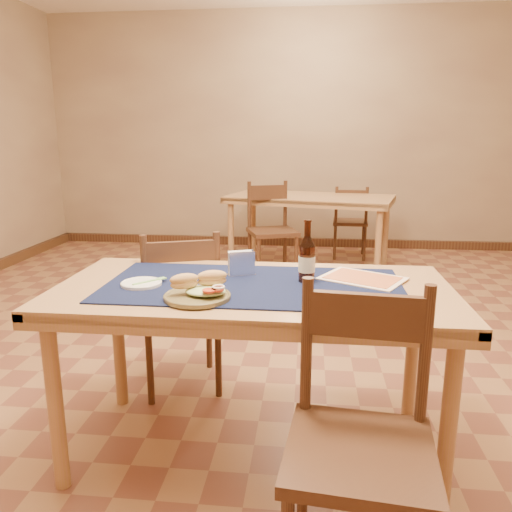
# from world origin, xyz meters

# --- Properties ---
(room) EXTENTS (6.04, 7.04, 2.84)m
(room) POSITION_xyz_m (0.00, 0.00, 1.40)
(room) COLOR #8F613E
(room) RESTS_ON ground
(main_table) EXTENTS (1.60, 0.80, 0.75)m
(main_table) POSITION_xyz_m (0.00, -0.80, 0.67)
(main_table) COLOR #A4744D
(main_table) RESTS_ON ground
(placemat) EXTENTS (1.20, 0.60, 0.01)m
(placemat) POSITION_xyz_m (0.00, -0.80, 0.75)
(placemat) COLOR #10173C
(placemat) RESTS_ON main_table
(baseboard) EXTENTS (6.00, 7.00, 0.10)m
(baseboard) POSITION_xyz_m (0.00, 0.00, 0.05)
(baseboard) COLOR #462C19
(baseboard) RESTS_ON ground
(back_table) EXTENTS (1.81, 1.20, 0.75)m
(back_table) POSITION_xyz_m (0.22, 2.46, 0.67)
(back_table) COLOR #A4744D
(back_table) RESTS_ON ground
(chair_main_far) EXTENTS (0.52, 0.52, 0.89)m
(chair_main_far) POSITION_xyz_m (-0.44, -0.29, 0.46)
(chair_main_far) COLOR #462C19
(chair_main_far) RESTS_ON ground
(chair_main_near) EXTENTS (0.46, 0.46, 0.92)m
(chair_main_near) POSITION_xyz_m (0.39, -1.41, 0.48)
(chair_main_near) COLOR #462C19
(chair_main_near) RESTS_ON ground
(chair_back_near) EXTENTS (0.55, 0.55, 0.93)m
(chair_back_near) POSITION_xyz_m (-0.14, 1.99, 0.48)
(chair_back_near) COLOR #462C19
(chair_back_near) RESTS_ON ground
(chair_back_far) EXTENTS (0.40, 0.40, 0.82)m
(chair_back_far) POSITION_xyz_m (0.68, 2.89, 0.43)
(chair_back_far) COLOR #462C19
(chair_back_far) RESTS_ON ground
(sandwich_plate) EXTENTS (0.25, 0.25, 0.10)m
(sandwich_plate) POSITION_xyz_m (-0.18, -1.00, 0.78)
(sandwich_plate) COLOR brown
(sandwich_plate) RESTS_ON placemat
(side_plate) EXTENTS (0.16, 0.16, 0.01)m
(side_plate) POSITION_xyz_m (-0.45, -0.86, 0.76)
(side_plate) COLOR white
(side_plate) RESTS_ON placemat
(fork) EXTENTS (0.11, 0.12, 0.00)m
(fork) POSITION_xyz_m (-0.41, -0.84, 0.77)
(fork) COLOR #8CD474
(fork) RESTS_ON side_plate
(beer_bottle) EXTENTS (0.07, 0.07, 0.26)m
(beer_bottle) POSITION_xyz_m (0.21, -0.74, 0.85)
(beer_bottle) COLOR #451A0C
(beer_bottle) RESTS_ON placemat
(napkin_holder) EXTENTS (0.13, 0.08, 0.11)m
(napkin_holder) POSITION_xyz_m (-0.07, -0.67, 0.81)
(napkin_holder) COLOR white
(napkin_holder) RESTS_ON placemat
(menu_card) EXTENTS (0.40, 0.37, 0.01)m
(menu_card) POSITION_xyz_m (0.45, -0.67, 0.76)
(menu_card) COLOR #FFDFC0
(menu_card) RESTS_ON placemat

